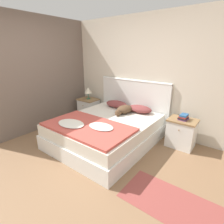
{
  "coord_description": "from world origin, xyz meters",
  "views": [
    {
      "loc": [
        1.95,
        -1.47,
        1.78
      ],
      "look_at": [
        -0.11,
        1.22,
        0.61
      ],
      "focal_mm": 28.0,
      "sensor_mm": 36.0,
      "label": 1
    }
  ],
  "objects": [
    {
      "name": "headboard",
      "position": [
        -0.11,
        2.06,
        0.61
      ],
      "size": [
        1.81,
        0.06,
        1.18
      ],
      "color": "white",
      "rests_on": "ground_plane"
    },
    {
      "name": "nightstand_right",
      "position": [
        1.16,
        1.8,
        0.28
      ],
      "size": [
        0.52,
        0.42,
        0.56
      ],
      "color": "white",
      "rests_on": "ground_plane"
    },
    {
      "name": "bed",
      "position": [
        -0.11,
        1.02,
        0.25
      ],
      "size": [
        1.73,
        2.03,
        0.51
      ],
      "color": "white",
      "rests_on": "ground_plane"
    },
    {
      "name": "table_lamp",
      "position": [
        -1.37,
        1.81,
        0.79
      ],
      "size": [
        0.21,
        0.21,
        0.32
      ],
      "color": "#336B4C",
      "rests_on": "nightstand_left"
    },
    {
      "name": "wall_back",
      "position": [
        0.0,
        2.13,
        1.27
      ],
      "size": [
        9.0,
        0.06,
        2.55
      ],
      "color": "beige",
      "rests_on": "ground_plane"
    },
    {
      "name": "pillow_right",
      "position": [
        0.21,
        1.82,
        0.58
      ],
      "size": [
        0.56,
        0.33,
        0.15
      ],
      "color": "brown",
      "rests_on": "bed"
    },
    {
      "name": "nightstand_left",
      "position": [
        -1.37,
        1.8,
        0.28
      ],
      "size": [
        0.52,
        0.42,
        0.56
      ],
      "color": "white",
      "rests_on": "ground_plane"
    },
    {
      "name": "pillow_left",
      "position": [
        -0.43,
        1.82,
        0.58
      ],
      "size": [
        0.56,
        0.33,
        0.15
      ],
      "color": "brown",
      "rests_on": "bed"
    },
    {
      "name": "quilt",
      "position": [
        -0.12,
        0.5,
        0.54
      ],
      "size": [
        1.58,
        0.91,
        0.08
      ],
      "color": "#BC4C42",
      "rests_on": "bed"
    },
    {
      "name": "wall_side_left",
      "position": [
        -1.83,
        1.05,
        1.27
      ],
      "size": [
        0.06,
        3.1,
        2.55
      ],
      "color": "#706056",
      "rests_on": "ground_plane"
    },
    {
      "name": "book_stack",
      "position": [
        1.16,
        1.8,
        0.61
      ],
      "size": [
        0.17,
        0.22,
        0.11
      ],
      "color": "#703D7F",
      "rests_on": "nightstand_right"
    },
    {
      "name": "ground_plane",
      "position": [
        0.0,
        0.0,
        0.0
      ],
      "size": [
        16.0,
        16.0,
        0.0
      ],
      "primitive_type": "plane",
      "color": "#896647"
    },
    {
      "name": "dog",
      "position": [
        -0.03,
        1.56,
        0.59
      ],
      "size": [
        0.3,
        0.62,
        0.17
      ],
      "color": "brown",
      "rests_on": "bed"
    },
    {
      "name": "rug",
      "position": [
        1.53,
        0.31,
        0.0
      ],
      "size": [
        1.25,
        0.64,
        0.0
      ],
      "color": "#93423D",
      "rests_on": "ground_plane"
    }
  ]
}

